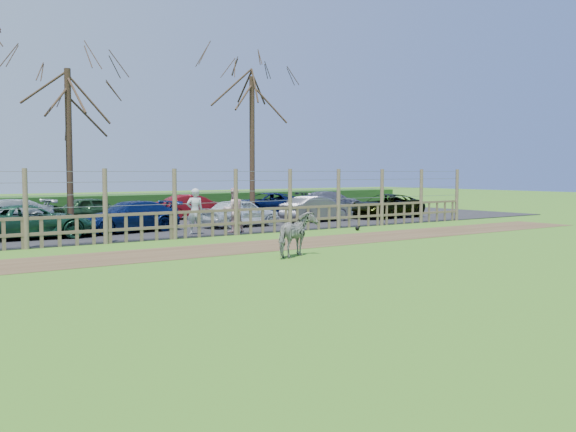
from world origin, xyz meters
TOP-DOWN VIEW (x-y plane):
  - ground at (0.00, 0.00)m, footprint 120.00×120.00m
  - dirt_strip at (0.00, 4.50)m, footprint 34.00×2.80m
  - asphalt at (0.00, 14.50)m, footprint 44.00×13.00m
  - hedge at (0.00, 21.50)m, footprint 46.00×2.00m
  - fence at (0.00, 8.00)m, footprint 30.16×0.16m
  - tree_mid at (-2.00, 13.50)m, footprint 4.80×4.80m
  - tree_right at (7.00, 14.00)m, footprint 4.80×4.80m
  - zebra at (0.77, 1.74)m, footprint 1.65×1.31m
  - visitor_a at (1.24, 8.89)m, footprint 0.72×0.56m
  - visitor_b at (2.80, 8.67)m, footprint 0.97×0.83m
  - crow at (7.52, 6.80)m, footprint 0.24×0.18m
  - car_2 at (-4.15, 10.85)m, footprint 4.49×2.40m
  - car_3 at (-0.49, 11.15)m, footprint 4.32×2.22m
  - car_4 at (4.33, 10.68)m, footprint 3.65×1.77m
  - car_5 at (8.75, 11.09)m, footprint 3.74×1.60m
  - car_6 at (13.11, 10.98)m, footprint 4.46×2.32m
  - car_9 at (-4.14, 15.72)m, footprint 4.26×2.03m
  - car_10 at (-0.09, 16.38)m, footprint 3.67×1.83m
  - car_11 at (4.87, 16.10)m, footprint 3.75×1.61m
  - car_12 at (9.31, 16.30)m, footprint 4.42×2.23m
  - car_13 at (13.95, 16.39)m, footprint 4.25×1.97m

SIDE VIEW (x-z plane):
  - ground at x=0.00m, z-range 0.00..0.00m
  - dirt_strip at x=0.00m, z-range 0.00..0.01m
  - asphalt at x=0.00m, z-range 0.00..0.04m
  - crow at x=7.52m, z-range 0.00..0.19m
  - hedge at x=0.00m, z-range 0.00..1.10m
  - zebra at x=0.77m, z-range 0.00..1.27m
  - car_2 at x=-4.15m, z-range 0.04..1.24m
  - car_3 at x=-0.49m, z-range 0.04..1.24m
  - car_4 at x=4.33m, z-range 0.04..1.24m
  - car_5 at x=8.75m, z-range 0.04..1.24m
  - car_6 at x=13.11m, z-range 0.04..1.24m
  - car_9 at x=-4.14m, z-range 0.04..1.24m
  - car_10 at x=-0.09m, z-range 0.04..1.24m
  - car_11 at x=4.87m, z-range 0.04..1.24m
  - car_12 at x=9.31m, z-range 0.04..1.24m
  - car_13 at x=13.95m, z-range 0.04..1.24m
  - fence at x=0.00m, z-range -0.45..2.05m
  - visitor_a at x=1.24m, z-range 0.04..1.76m
  - visitor_b at x=2.80m, z-range 0.04..1.76m
  - tree_mid at x=-2.00m, z-range 1.45..8.28m
  - tree_right at x=7.00m, z-range 1.57..8.92m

